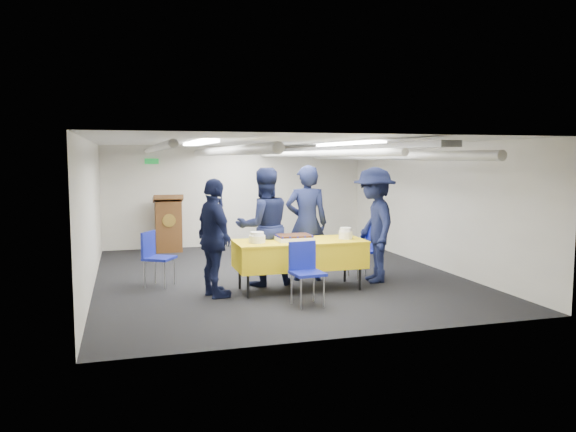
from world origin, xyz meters
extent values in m
plane|color=black|center=(0.00, 0.00, 0.00)|extent=(7.00, 7.00, 0.00)
cube|color=silver|center=(0.00, 3.49, 1.15)|extent=(6.00, 0.02, 2.30)
cube|color=silver|center=(-2.99, 0.00, 1.15)|extent=(0.02, 7.00, 2.30)
cube|color=silver|center=(2.99, 0.00, 1.15)|extent=(0.02, 7.00, 2.30)
cube|color=white|center=(0.00, 0.00, 2.29)|extent=(6.00, 7.00, 0.02)
cylinder|color=silver|center=(-2.00, 0.00, 2.18)|extent=(0.10, 6.90, 0.10)
cylinder|color=silver|center=(-0.90, 0.00, 2.14)|extent=(0.14, 6.90, 0.14)
cylinder|color=silver|center=(0.60, 0.00, 2.10)|extent=(0.10, 6.90, 0.10)
cylinder|color=silver|center=(1.90, 0.00, 2.06)|extent=(0.14, 6.90, 0.14)
cube|color=gray|center=(1.20, 0.00, 2.20)|extent=(0.28, 6.90, 0.08)
cube|color=white|center=(-1.30, 0.00, 2.27)|extent=(0.25, 2.60, 0.04)
cube|color=white|center=(1.30, 0.00, 2.27)|extent=(0.25, 2.60, 0.04)
cube|color=#0C591E|center=(-1.90, 3.47, 1.95)|extent=(0.30, 0.04, 0.12)
cylinder|color=black|center=(-0.81, -1.43, 0.18)|extent=(0.04, 0.04, 0.36)
cylinder|color=black|center=(0.95, -1.43, 0.18)|extent=(0.04, 0.04, 0.36)
cylinder|color=black|center=(-0.81, -0.81, 0.18)|extent=(0.04, 0.04, 0.36)
cylinder|color=black|center=(0.95, -0.81, 0.18)|extent=(0.04, 0.04, 0.36)
cube|color=yellow|center=(0.07, -1.12, 0.54)|extent=(1.98, 0.84, 0.39)
cube|color=yellow|center=(0.07, -1.12, 0.76)|extent=(2.00, 0.86, 0.03)
cube|color=white|center=(-0.02, -1.13, 0.80)|extent=(0.53, 0.42, 0.06)
cube|color=black|center=(-0.02, -1.13, 0.85)|extent=(0.51, 0.40, 0.03)
sphere|color=navy|center=(-0.26, -1.32, 0.85)|extent=(0.04, 0.04, 0.04)
sphere|color=navy|center=(-0.26, -0.94, 0.85)|extent=(0.04, 0.04, 0.04)
sphere|color=navy|center=(-0.14, -1.32, 0.85)|extent=(0.04, 0.04, 0.04)
sphere|color=navy|center=(-0.14, -0.94, 0.85)|extent=(0.04, 0.04, 0.04)
sphere|color=navy|center=(-0.02, -1.32, 0.85)|extent=(0.04, 0.04, 0.04)
sphere|color=navy|center=(-0.02, -0.94, 0.85)|extent=(0.04, 0.04, 0.04)
sphere|color=navy|center=(0.09, -1.32, 0.85)|extent=(0.04, 0.04, 0.04)
sphere|color=navy|center=(0.09, -0.94, 0.85)|extent=(0.04, 0.04, 0.04)
sphere|color=navy|center=(0.21, -1.32, 0.85)|extent=(0.04, 0.04, 0.04)
sphere|color=navy|center=(0.21, -0.94, 0.85)|extent=(0.04, 0.04, 0.04)
sphere|color=navy|center=(-0.28, -1.22, 0.85)|extent=(0.04, 0.04, 0.04)
sphere|color=navy|center=(0.23, -1.22, 0.85)|extent=(0.04, 0.04, 0.04)
sphere|color=navy|center=(-0.28, -1.13, 0.85)|extent=(0.04, 0.04, 0.04)
sphere|color=navy|center=(0.23, -1.13, 0.85)|extent=(0.04, 0.04, 0.04)
sphere|color=navy|center=(-0.28, -1.03, 0.85)|extent=(0.04, 0.04, 0.04)
sphere|color=navy|center=(0.23, -1.03, 0.85)|extent=(0.04, 0.04, 0.04)
cylinder|color=white|center=(-0.61, -1.17, 0.83)|extent=(0.25, 0.25, 0.11)
cylinder|color=white|center=(-0.61, -1.17, 0.91)|extent=(0.20, 0.20, 0.05)
cylinder|color=white|center=(0.81, -1.17, 0.83)|extent=(0.22, 0.22, 0.13)
cylinder|color=white|center=(0.81, -1.17, 0.92)|extent=(0.18, 0.18, 0.05)
cube|color=brown|center=(-1.60, 3.05, 0.55)|extent=(0.55, 0.45, 1.10)
cube|color=brown|center=(-1.60, 3.02, 1.15)|extent=(0.62, 0.53, 0.21)
cylinder|color=gold|center=(-1.60, 2.81, 0.70)|extent=(0.28, 0.02, 0.28)
cylinder|color=gray|center=(-0.26, -2.23, 0.21)|extent=(0.02, 0.02, 0.43)
cylinder|color=gray|center=(0.08, -2.20, 0.21)|extent=(0.02, 0.02, 0.43)
cylinder|color=gray|center=(-0.29, -1.89, 0.21)|extent=(0.02, 0.02, 0.43)
cylinder|color=gray|center=(0.05, -1.86, 0.21)|extent=(0.02, 0.02, 0.43)
cube|color=#121C93|center=(-0.10, -2.04, 0.45)|extent=(0.46, 0.46, 0.04)
cube|color=#121C93|center=(-0.12, -1.85, 0.67)|extent=(0.40, 0.08, 0.40)
cylinder|color=gray|center=(1.17, -0.42, 0.21)|extent=(0.02, 0.02, 0.43)
cylinder|color=gray|center=(1.20, -0.76, 0.21)|extent=(0.02, 0.02, 0.43)
cylinder|color=gray|center=(1.51, -0.39, 0.21)|extent=(0.02, 0.02, 0.43)
cylinder|color=gray|center=(1.54, -0.73, 0.21)|extent=(0.02, 0.02, 0.43)
cube|color=#121C93|center=(1.36, -0.58, 0.45)|extent=(0.45, 0.45, 0.04)
cube|color=#121C93|center=(1.54, -0.56, 0.67)|extent=(0.07, 0.40, 0.40)
cylinder|color=gray|center=(-1.93, -0.52, 0.21)|extent=(0.02, 0.02, 0.43)
cylinder|color=gray|center=(-1.76, -0.23, 0.21)|extent=(0.02, 0.02, 0.43)
cylinder|color=gray|center=(-2.22, -0.34, 0.21)|extent=(0.02, 0.02, 0.43)
cylinder|color=gray|center=(-2.05, -0.05, 0.21)|extent=(0.02, 0.02, 0.43)
cube|color=#121C93|center=(-1.99, -0.28, 0.45)|extent=(0.58, 0.58, 0.04)
cube|color=#121C93|center=(-2.15, -0.19, 0.67)|extent=(0.24, 0.36, 0.40)
imported|color=black|center=(0.39, -0.49, 0.96)|extent=(0.78, 0.61, 1.91)
imported|color=black|center=(-0.37, -0.64, 0.94)|extent=(0.96, 0.77, 1.88)
imported|color=black|center=(-1.25, -1.21, 0.87)|extent=(0.65, 1.09, 1.74)
imported|color=black|center=(1.42, -0.91, 0.94)|extent=(0.89, 1.31, 1.88)
camera|label=1|loc=(-2.49, -9.25, 2.04)|focal=35.00mm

